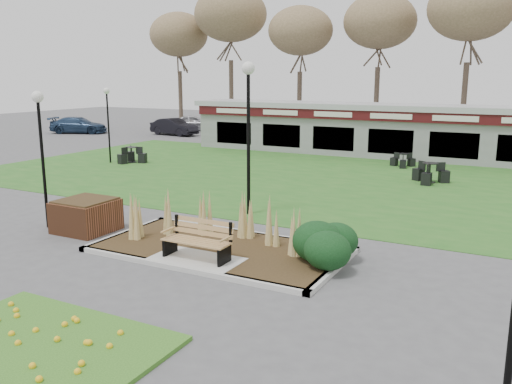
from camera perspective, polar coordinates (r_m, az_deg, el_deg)
The scene contains 17 objects.
ground at distance 13.11m, azimuth -6.62°, elevation -7.70°, with size 100.00×100.00×0.00m, color #515154.
lawn at distance 23.64m, azimuth 9.98°, elevation 1.19°, with size 34.00×16.00×0.02m, color #25631F.
flower_bed at distance 9.95m, azimuth -22.24°, elevation -14.80°, with size 4.20×3.00×0.16m.
planting_bed at distance 13.47m, azimuth 1.11°, elevation -5.41°, with size 6.75×3.40×1.27m.
park_bench at distance 13.12m, azimuth -6.07°, elevation -4.96°, with size 1.70×0.66×0.93m.
brick_planter at distance 16.44m, azimuth -17.45°, elevation -2.34°, with size 1.50×1.50×0.95m.
food_pavilion at distance 31.05m, azimuth 14.66°, elevation 6.30°, with size 24.60×3.40×2.90m.
tree_backdrop at distance 38.97m, azimuth 18.10°, elevation 17.36°, with size 47.24×5.24×10.36m.
lamp_post_near_left at distance 16.86m, azimuth -21.77°, elevation 6.16°, with size 0.33×0.33×4.01m.
lamp_post_mid_right at distance 17.13m, azimuth -0.81°, elevation 9.17°, with size 0.40×0.40×4.86m.
lamp_post_far_left at distance 28.83m, azimuth -15.37°, elevation 8.48°, with size 0.32×0.32×3.84m.
bistro_set_a at distance 28.83m, azimuth -12.93°, elevation 3.58°, with size 1.47×1.46×0.81m.
bistro_set_b at distance 27.73m, azimuth 15.19°, elevation 3.03°, with size 1.22×1.20×0.66m.
bistro_set_d at distance 23.90m, azimuth 17.80°, elevation 1.61°, with size 1.58×1.39×0.84m.
car_silver at distance 45.08m, azimuth -6.48°, elevation 7.26°, with size 1.53×3.80×1.29m, color silver.
car_black at distance 41.75m, azimuth -8.61°, elevation 6.81°, with size 1.35×3.88×1.28m, color black.
car_blue at distance 44.90m, azimuth -18.17°, elevation 6.70°, with size 1.78×4.38×1.27m, color navy.
Camera 1 is at (7.03, -10.13, 4.43)m, focal length 38.00 mm.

